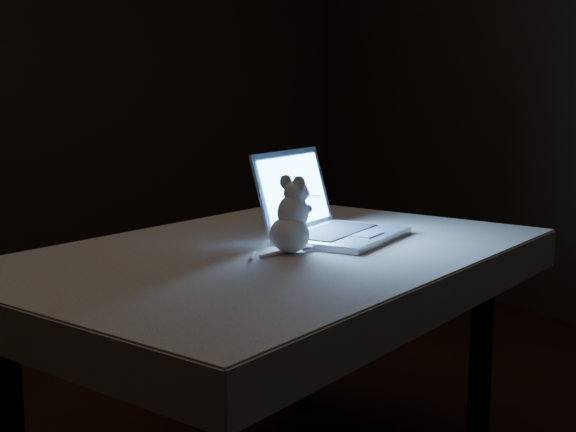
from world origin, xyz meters
TOP-DOWN VIEW (x-y plane):
  - table at (0.24, -0.04)m, footprint 1.46×1.18m
  - tablecloth at (0.27, -0.08)m, footprint 1.53×1.18m
  - laptop at (0.46, -0.04)m, footprint 0.44×0.42m
  - plush_mouse at (0.25, -0.10)m, footprint 0.13×0.13m

SIDE VIEW (x-z plane):
  - table at x=0.24m, z-range 0.00..0.68m
  - tablecloth at x=0.27m, z-range 0.59..0.68m
  - plush_mouse at x=0.25m, z-range 0.68..0.87m
  - laptop at x=0.46m, z-range 0.68..0.92m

